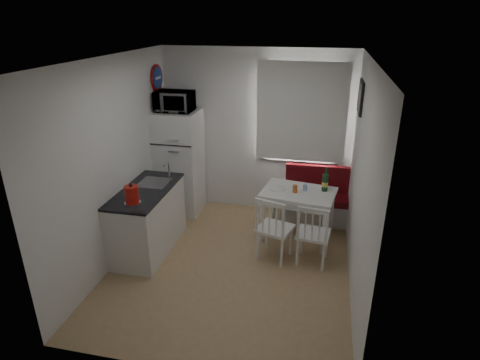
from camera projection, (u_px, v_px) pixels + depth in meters
The scene contains 22 objects.
floor at pixel (231, 264), 5.26m from camera, with size 3.00×3.50×0.02m, color tan.
ceiling at pixel (229, 59), 4.26m from camera, with size 3.00×3.50×0.02m, color white.
wall_back at pixel (256, 133), 6.34m from camera, with size 3.00×0.02×2.60m, color white.
wall_front at pixel (179, 251), 3.18m from camera, with size 3.00×0.02×2.60m, color white.
wall_left at pixel (115, 163), 5.05m from camera, with size 0.02×3.50×2.60m, color white.
wall_right at pixel (361, 183), 4.47m from camera, with size 0.02×3.50×2.60m, color white.
window at pixel (302, 115), 6.05m from camera, with size 1.22×0.06×1.47m, color white.
curtain at pixel (301, 113), 5.97m from camera, with size 1.35×0.02×1.50m, color white.
kitchen_counter at pixel (148, 219), 5.46m from camera, with size 0.62×1.32×1.16m.
wall_sign at pixel (157, 78), 6.03m from camera, with size 0.40×0.40×0.03m, color navy.
picture_frame at pixel (360, 97), 5.18m from camera, with size 0.04×0.52×0.42m, color black.
bench at pixel (320, 203), 6.30m from camera, with size 1.20×0.46×0.86m.
dining_table at pixel (298, 197), 5.63m from camera, with size 1.09×0.85×0.75m.
chair_left at pixel (274, 224), 5.12m from camera, with size 0.52×0.51×0.49m.
chair_right at pixel (314, 229), 5.04m from camera, with size 0.45×0.43×0.47m.
fridge at pixel (179, 162), 6.43m from camera, with size 0.67×0.67×1.67m, color white.
microwave at pixel (174, 101), 6.01m from camera, with size 0.55×0.37×0.31m, color white.
kettle at pixel (132, 195), 4.82m from camera, with size 0.20×0.20×0.27m, color #B4160E.
wine_bottle at pixel (325, 179), 5.56m from camera, with size 0.09×0.09×0.35m, color #154121, non-canonical shape.
drinking_glass_orange at pixel (295, 189), 5.55m from camera, with size 0.07×0.07×0.11m, color #C35B20.
drinking_glass_blue at pixel (305, 187), 5.61m from camera, with size 0.06×0.06×0.09m, color #87B4E6.
plate at pixel (278, 188), 5.68m from camera, with size 0.22×0.22×0.02m, color white.
Camera 1 is at (1.04, -4.31, 3.05)m, focal length 30.00 mm.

